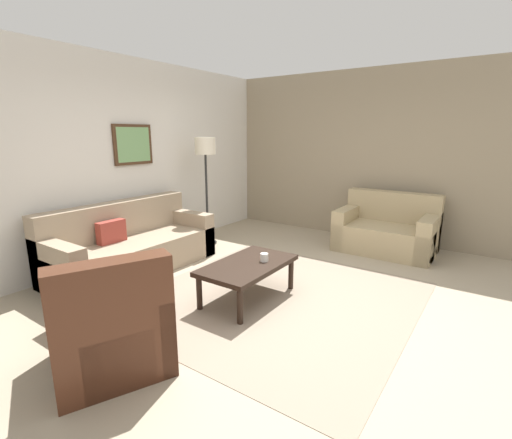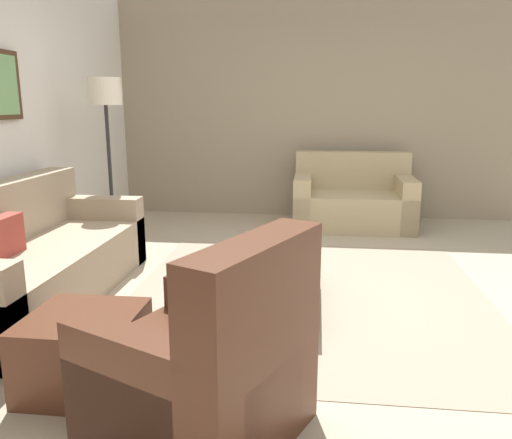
{
  "view_description": "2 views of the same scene",
  "coord_description": "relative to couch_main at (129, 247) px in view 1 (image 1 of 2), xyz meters",
  "views": [
    {
      "loc": [
        -3.17,
        -1.9,
        1.77
      ],
      "look_at": [
        0.01,
        0.29,
        0.85
      ],
      "focal_mm": 25.51,
      "sensor_mm": 36.0,
      "label": 1
    },
    {
      "loc": [
        -3.71,
        -0.05,
        1.46
      ],
      "look_at": [
        -0.29,
        0.36,
        0.67
      ],
      "focal_mm": 35.35,
      "sensor_mm": 36.0,
      "label": 2
    }
  ],
  "objects": [
    {
      "name": "lamp_standing",
      "position": [
        1.44,
        -0.09,
        1.11
      ],
      "size": [
        0.32,
        0.32,
        1.71
      ],
      "color": "black",
      "rests_on": "ground_plane"
    },
    {
      "name": "ottoman",
      "position": [
        -1.09,
        -0.97,
        -0.1
      ],
      "size": [
        0.56,
        0.56,
        0.4
      ],
      "primitive_type": "cube",
      "color": "#4C2819",
      "rests_on": "ground_plane"
    },
    {
      "name": "framed_artwork",
      "position": [
        0.49,
        0.41,
        1.32
      ],
      "size": [
        0.62,
        0.04,
        0.56
      ],
      "color": "#472D1C"
    },
    {
      "name": "cup",
      "position": [
        0.3,
        -1.95,
        0.16
      ],
      "size": [
        0.09,
        0.09,
        0.09
      ],
      "primitive_type": "cylinder",
      "color": "white",
      "rests_on": "coffee_table"
    },
    {
      "name": "armchair_leather",
      "position": [
        -1.44,
        -1.72,
        0.01
      ],
      "size": [
        1.06,
        1.06,
        0.95
      ],
      "color": "#4C2819",
      "rests_on": "ground_plane"
    },
    {
      "name": "couch_main",
      "position": [
        0.0,
        0.0,
        0.0
      ],
      "size": [
        2.18,
        0.9,
        0.88
      ],
      "color": "gray",
      "rests_on": "ground_plane"
    },
    {
      "name": "area_rug",
      "position": [
        0.33,
        -2.1,
        -0.29
      ],
      "size": [
        2.85,
        2.76,
        0.01
      ],
      "primitive_type": "cube",
      "color": "gray",
      "rests_on": "ground_plane"
    },
    {
      "name": "ground_plane",
      "position": [
        0.33,
        -2.1,
        -0.3
      ],
      "size": [
        8.0,
        8.0,
        0.0
      ],
      "primitive_type": "plane",
      "color": "tan"
    },
    {
      "name": "rear_partition",
      "position": [
        0.33,
        0.5,
        1.1
      ],
      "size": [
        6.0,
        0.12,
        2.8
      ],
      "primitive_type": "cube",
      "color": "silver",
      "rests_on": "ground_plane"
    },
    {
      "name": "stone_feature_panel",
      "position": [
        3.33,
        -2.1,
        1.1
      ],
      "size": [
        0.12,
        5.2,
        2.8
      ],
      "primitive_type": "cube",
      "color": "gray",
      "rests_on": "ground_plane"
    },
    {
      "name": "coffee_table",
      "position": [
        0.15,
        -1.84,
        0.06
      ],
      "size": [
        1.1,
        0.64,
        0.41
      ],
      "color": "black",
      "rests_on": "ground_plane"
    },
    {
      "name": "couch_loveseat",
      "position": [
        2.77,
        -2.6,
        -0.0
      ],
      "size": [
        0.9,
        1.41,
        0.88
      ],
      "color": "tan",
      "rests_on": "ground_plane"
    }
  ]
}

